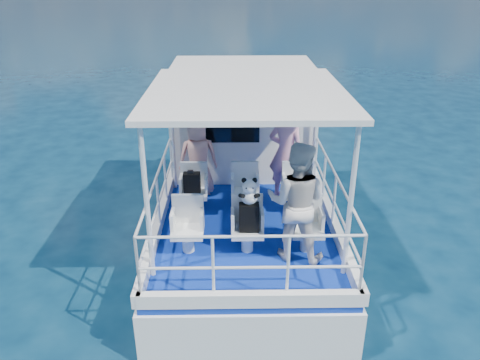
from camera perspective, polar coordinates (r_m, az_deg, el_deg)
name	(u,v)px	position (r m, az deg, el deg)	size (l,w,h in m)	color
ground	(245,259)	(8.68, 0.62, -9.57)	(2000.00, 2000.00, 0.00)	#072138
hull	(244,231)	(9.52, 0.46, -6.21)	(3.00, 7.00, 1.60)	white
deck	(244,193)	(9.12, 0.48, -1.61)	(2.90, 6.90, 0.10)	#0B299E
cabin	(243,117)	(9.92, 0.31, 7.69)	(2.85, 2.00, 2.20)	white
canopy	(246,92)	(7.20, 0.77, 10.67)	(3.00, 3.20, 0.08)	white
canopy_posts	(246,163)	(7.51, 0.74, 2.10)	(2.77, 2.97, 2.20)	white
railings	(246,205)	(7.47, 0.78, -3.11)	(2.84, 3.59, 1.00)	white
seat_port_fwd	(194,201)	(8.32, -5.60, -2.58)	(0.48, 0.46, 0.38)	white
seat_center_fwd	(245,201)	(8.30, 0.62, -2.54)	(0.48, 0.46, 0.38)	white
seat_stbd_fwd	(296,200)	(8.37, 6.79, -2.48)	(0.48, 0.46, 0.38)	white
seat_port_aft	(188,240)	(7.19, -6.35, -7.27)	(0.48, 0.46, 0.38)	white
seat_center_aft	(247,239)	(7.16, 0.89, -7.25)	(0.48, 0.46, 0.38)	white
seat_stbd_aft	(306,239)	(7.25, 8.08, -7.12)	(0.48, 0.46, 0.38)	white
passenger_port_fwd	(198,157)	(8.74, -5.12, 2.78)	(0.56, 0.40, 1.49)	#E49E93
passenger_stbd_fwd	(286,153)	(8.57, 5.61, 3.31)	(0.64, 0.42, 1.77)	pink
passenger_stbd_aft	(297,202)	(6.73, 6.91, -2.70)	(0.88, 0.69, 1.81)	silver
backpack_port	(192,183)	(8.10, -5.87, -0.40)	(0.29, 0.16, 0.38)	black
backpack_center	(249,217)	(6.92, 1.10, -4.58)	(0.29, 0.16, 0.44)	black
compact_camera	(190,172)	(8.00, -6.07, 0.98)	(0.10, 0.06, 0.06)	black
panda	(249,191)	(6.74, 1.14, -1.35)	(0.26, 0.22, 0.41)	white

